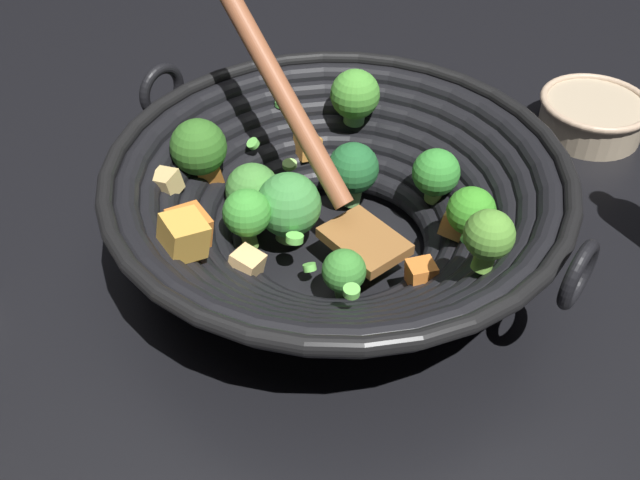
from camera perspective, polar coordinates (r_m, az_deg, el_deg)
ground_plane at (r=0.66m, az=1.29°, el=-1.24°), size 4.00×4.00×0.00m
wok at (r=0.62m, az=1.24°, el=3.35°), size 0.39×0.39×0.23m
prep_bowl at (r=0.86m, az=20.68°, el=9.22°), size 0.12×0.12×0.04m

